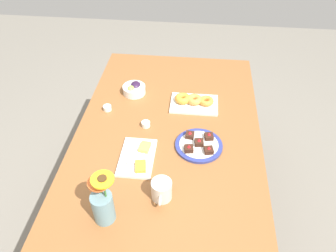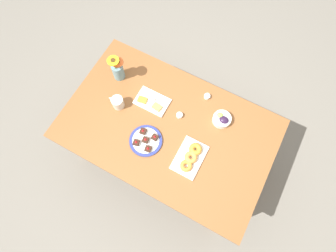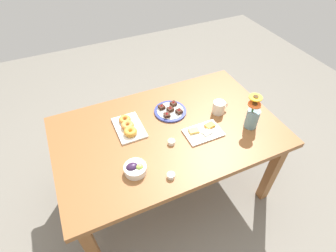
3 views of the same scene
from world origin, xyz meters
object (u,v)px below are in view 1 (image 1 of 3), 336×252
Objects in this scene: croissant_platter at (194,102)px; jam_cup_berry at (146,124)px; dining_table at (168,143)px; cheese_platter at (138,157)px; coffee_mug at (162,190)px; jam_cup_honey at (107,108)px; dessert_plate at (199,145)px; flower_vase at (103,205)px; grape_bowl at (134,89)px.

croissant_platter reaches higher than jam_cup_berry.
cheese_platter is (0.22, -0.13, 0.10)m from dining_table.
jam_cup_honey is at bearing -146.04° from coffee_mug.
jam_cup_berry is (-0.46, -0.14, -0.03)m from coffee_mug.
croissant_platter reaches higher than dining_table.
jam_cup_honey and jam_cup_berry have the same top height.
coffee_mug reaches higher than jam_cup_honey.
coffee_mug is 0.49× the size of cheese_platter.
croissant_platter is 1.14× the size of dessert_plate.
croissant_platter reaches higher than cheese_platter.
cheese_platter reaches higher than jam_cup_honey.
jam_cup_honey is 0.73m from flower_vase.
jam_cup_berry is (0.30, 0.12, -0.01)m from grape_bowl.
dining_table is at bearing 68.23° from jam_cup_honey.
croissant_platter is 0.51m from jam_cup_honey.
cheese_platter is 1.00× the size of flower_vase.
cheese_platter is at bearing -28.58° from croissant_platter.
flower_vase is (0.89, 0.04, 0.06)m from grape_bowl.
flower_vase is (0.13, -0.22, 0.04)m from coffee_mug.
dessert_plate is (0.35, 0.04, -0.01)m from croissant_platter.
jam_cup_honey is 0.27m from jam_cup_berry.
flower_vase is at bearing -60.04° from coffee_mug.
grape_bowl is 0.54× the size of flower_vase.
croissant_platter is at bearing -172.82° from dessert_plate.
coffee_mug is 2.64× the size of jam_cup_honey.
dessert_plate reaches higher than dining_table.
dining_table is at bearing 159.69° from flower_vase.
dining_table is at bearing -119.38° from dessert_plate.
coffee_mug reaches higher than croissant_platter.
flower_vase reaches higher than coffee_mug.
flower_vase is at bearing -12.82° from cheese_platter.
grape_bowl is (-0.33, -0.25, 0.12)m from dining_table.
jam_cup_berry reaches higher than dining_table.
flower_vase is (0.59, -0.08, 0.08)m from jam_cup_berry.
jam_cup_berry is (-0.03, -0.13, 0.10)m from dining_table.
dessert_plate is at bearing 44.19° from grape_bowl.
dining_table is 0.45m from coffee_mug.
dining_table is 0.16m from jam_cup_berry.
dining_table is 0.43m from grape_bowl.
flower_vase reaches higher than croissant_platter.
jam_cup_berry is 0.19× the size of dessert_plate.
jam_cup_honey is (0.10, -0.50, -0.01)m from croissant_platter.
croissant_platter is at bearing 78.06° from grape_bowl.
coffee_mug is 0.81m from grape_bowl.
dining_table is 5.71× the size of croissant_platter.
coffee_mug is at bearing 17.29° from jam_cup_berry.
grape_bowl is 2.91× the size of jam_cup_berry.
dining_table is 0.27m from cheese_platter.
grape_bowl reaches higher than jam_cup_honey.
coffee_mug is 0.26m from cheese_platter.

